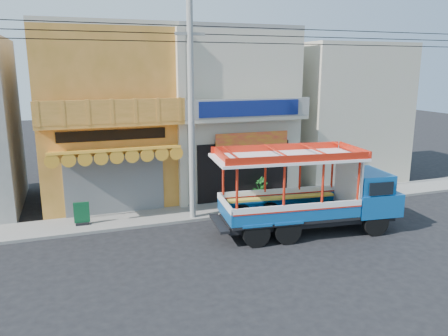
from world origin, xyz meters
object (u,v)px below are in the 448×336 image
utility_pole (195,101)px  green_sign (82,215)px  songthaew_truck (320,192)px  potted_plant_c (261,188)px  potted_plant_a (259,193)px

utility_pole → green_sign: bearing=172.7°
songthaew_truck → potted_plant_c: 4.43m
utility_pole → songthaew_truck: size_ratio=3.79×
songthaew_truck → potted_plant_a: 3.97m
utility_pole → potted_plant_c: size_ratio=24.85×
songthaew_truck → green_sign: 9.55m
utility_pole → potted_plant_c: (3.60, 1.36, -4.35)m
songthaew_truck → potted_plant_c: songthaew_truck is taller
green_sign → potted_plant_a: size_ratio=0.98×
utility_pole → potted_plant_a: 5.57m
green_sign → potted_plant_c: potted_plant_c is taller
songthaew_truck → potted_plant_a: (-0.91, 3.73, -1.01)m
songthaew_truck → potted_plant_c: bearing=97.8°
utility_pole → green_sign: 6.49m
potted_plant_a → songthaew_truck: bearing=-133.0°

